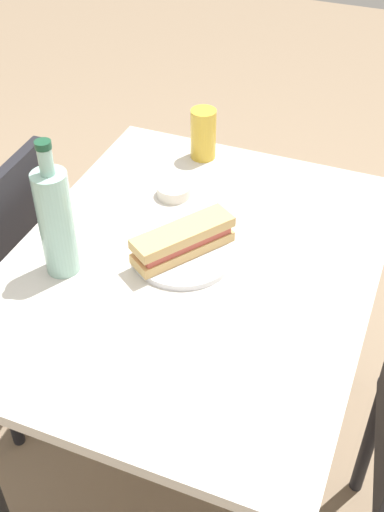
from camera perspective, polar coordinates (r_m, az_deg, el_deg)
ground_plane at (r=2.05m, az=0.00°, el=-16.57°), size 8.00×8.00×0.00m
dining_table at (r=1.56m, az=0.00°, el=-3.99°), size 1.04×0.82×0.75m
plate_near at (r=1.49m, az=-0.78°, el=0.17°), size 0.24×0.24×0.01m
baguette_sandwich_near at (r=1.46m, az=-0.79°, el=1.41°), size 0.24×0.20×0.07m
knife_near at (r=1.51m, az=-2.21°, el=1.36°), size 0.17×0.08×0.01m
water_bottle at (r=1.41m, az=-11.91°, el=3.05°), size 0.08×0.08×0.33m
beer_glass at (r=1.81m, az=1.00°, el=10.71°), size 0.07×0.07×0.14m
olive_bowl at (r=1.68m, az=-1.61°, el=5.79°), size 0.09×0.09×0.03m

